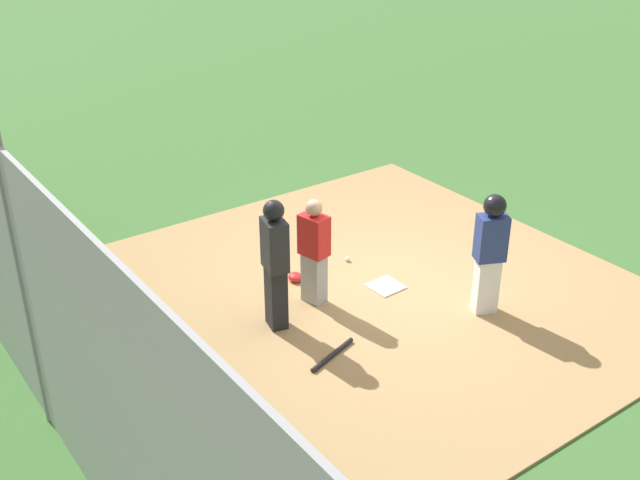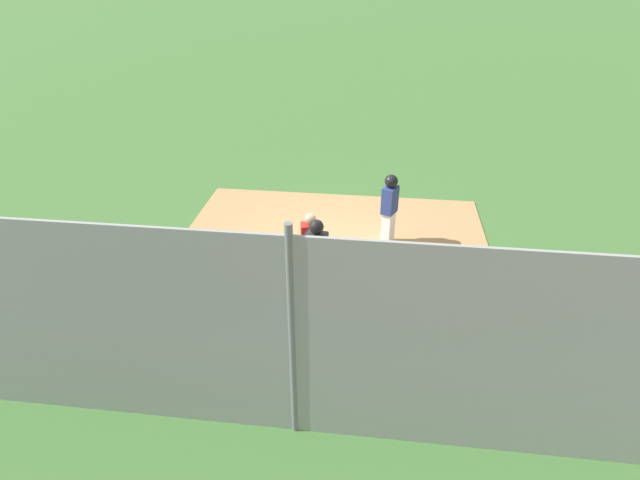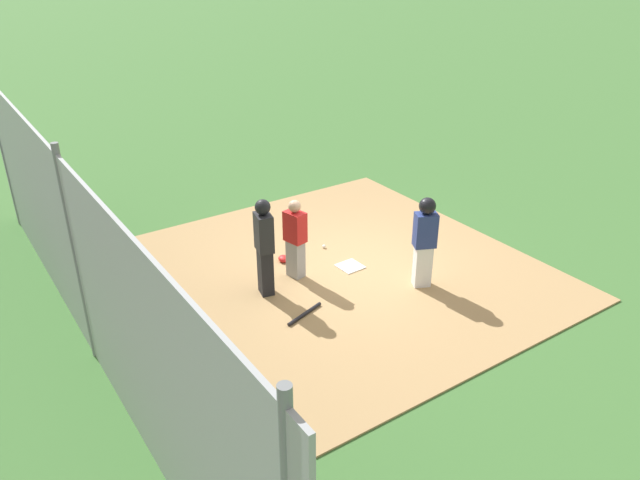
{
  "view_description": "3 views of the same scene",
  "coord_description": "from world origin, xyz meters",
  "px_view_note": "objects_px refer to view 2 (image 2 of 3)",
  "views": [
    {
      "loc": [
        7.22,
        -6.37,
        5.66
      ],
      "look_at": [
        -0.3,
        -0.94,
        0.93
      ],
      "focal_mm": 43.81,
      "sensor_mm": 36.0,
      "label": 1
    },
    {
      "loc": [
        0.97,
        -9.73,
        6.01
      ],
      "look_at": [
        -0.18,
        -0.46,
        0.64
      ],
      "focal_mm": 28.56,
      "sensor_mm": 36.0,
      "label": 2
    },
    {
      "loc": [
        8.23,
        -6.26,
        5.78
      ],
      "look_at": [
        0.24,
        -0.86,
        0.94
      ],
      "focal_mm": 34.69,
      "sensor_mm": 36.0,
      "label": 3
    }
  ],
  "objects_px": {
    "home_plate": "(330,254)",
    "baseball": "(290,249)",
    "baseball_bat": "(368,299)",
    "umpire": "(317,260)",
    "catcher": "(311,247)",
    "runner": "(390,205)",
    "catcher_mask": "(284,272)"
  },
  "relations": [
    {
      "from": "home_plate",
      "to": "baseball",
      "type": "relative_size",
      "value": 5.95
    },
    {
      "from": "baseball",
      "to": "baseball_bat",
      "type": "bearing_deg",
      "value": -41.95
    },
    {
      "from": "baseball_bat",
      "to": "umpire",
      "type": "bearing_deg",
      "value": -98.19
    },
    {
      "from": "umpire",
      "to": "baseball_bat",
      "type": "distance_m",
      "value": 1.36
    },
    {
      "from": "catcher",
      "to": "baseball_bat",
      "type": "bearing_deg",
      "value": -128.4
    },
    {
      "from": "home_plate",
      "to": "catcher",
      "type": "distance_m",
      "value": 1.32
    },
    {
      "from": "umpire",
      "to": "runner",
      "type": "distance_m",
      "value": 2.8
    },
    {
      "from": "runner",
      "to": "catcher_mask",
      "type": "bearing_deg",
      "value": 62.02
    },
    {
      "from": "baseball_bat",
      "to": "catcher_mask",
      "type": "distance_m",
      "value": 1.94
    },
    {
      "from": "umpire",
      "to": "catcher_mask",
      "type": "bearing_deg",
      "value": 56.81
    },
    {
      "from": "umpire",
      "to": "catcher_mask",
      "type": "relative_size",
      "value": 7.44
    },
    {
      "from": "catcher",
      "to": "baseball",
      "type": "distance_m",
      "value": 1.44
    },
    {
      "from": "home_plate",
      "to": "catcher_mask",
      "type": "xyz_separation_m",
      "value": [
        -0.9,
        -0.94,
        0.05
      ]
    },
    {
      "from": "catcher",
      "to": "catcher_mask",
      "type": "relative_size",
      "value": 6.32
    },
    {
      "from": "home_plate",
      "to": "umpire",
      "type": "bearing_deg",
      "value": -92.55
    },
    {
      "from": "catcher",
      "to": "catcher_mask",
      "type": "height_order",
      "value": "catcher"
    },
    {
      "from": "runner",
      "to": "catcher_mask",
      "type": "distance_m",
      "value": 2.84
    },
    {
      "from": "baseball_bat",
      "to": "baseball",
      "type": "relative_size",
      "value": 11.05
    },
    {
      "from": "home_plate",
      "to": "runner",
      "type": "relative_size",
      "value": 0.26
    },
    {
      "from": "runner",
      "to": "baseball_bat",
      "type": "relative_size",
      "value": 2.08
    },
    {
      "from": "runner",
      "to": "baseball_bat",
      "type": "distance_m",
      "value": 2.5
    },
    {
      "from": "home_plate",
      "to": "baseball",
      "type": "xyz_separation_m",
      "value": [
        -0.92,
        0.03,
        0.03
      ]
    },
    {
      "from": "home_plate",
      "to": "runner",
      "type": "bearing_deg",
      "value": 27.92
    },
    {
      "from": "baseball",
      "to": "runner",
      "type": "bearing_deg",
      "value": 16.32
    },
    {
      "from": "runner",
      "to": "baseball",
      "type": "distance_m",
      "value": 2.46
    },
    {
      "from": "baseball_bat",
      "to": "catcher_mask",
      "type": "relative_size",
      "value": 3.41
    },
    {
      "from": "home_plate",
      "to": "baseball_bat",
      "type": "distance_m",
      "value": 1.87
    },
    {
      "from": "umpire",
      "to": "runner",
      "type": "bearing_deg",
      "value": -15.53
    },
    {
      "from": "home_plate",
      "to": "umpire",
      "type": "height_order",
      "value": "umpire"
    },
    {
      "from": "umpire",
      "to": "baseball",
      "type": "distance_m",
      "value": 2.2
    },
    {
      "from": "catcher_mask",
      "to": "baseball",
      "type": "height_order",
      "value": "catcher_mask"
    },
    {
      "from": "home_plate",
      "to": "umpire",
      "type": "relative_size",
      "value": 0.25
    }
  ]
}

